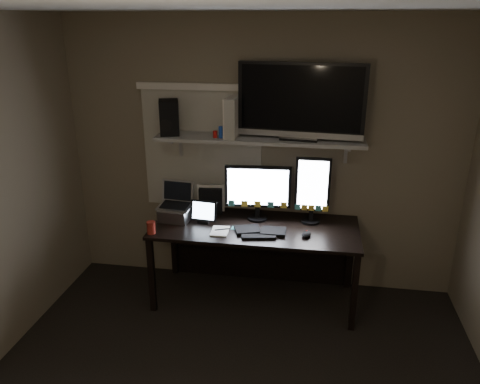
% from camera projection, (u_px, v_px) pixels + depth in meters
% --- Properties ---
extents(ceiling, '(3.60, 3.60, 0.00)m').
position_uv_depth(ceiling, '(220.00, 5.00, 2.17)').
color(ceiling, silver).
rests_on(ceiling, back_wall).
extents(back_wall, '(3.60, 0.00, 3.60)m').
position_uv_depth(back_wall, '(261.00, 157.00, 4.27)').
color(back_wall, '#7A6C57').
rests_on(back_wall, floor).
extents(window_blinds, '(1.10, 0.02, 1.10)m').
position_uv_depth(window_blinds, '(202.00, 150.00, 4.32)').
color(window_blinds, beige).
rests_on(window_blinds, back_wall).
extents(desk, '(1.80, 0.75, 0.73)m').
position_uv_depth(desk, '(257.00, 238.00, 4.28)').
color(desk, black).
rests_on(desk, floor).
extents(wall_shelf, '(1.80, 0.35, 0.03)m').
position_uv_depth(wall_shelf, '(259.00, 139.00, 4.04)').
color(wall_shelf, '#9F9E9B').
rests_on(wall_shelf, back_wall).
extents(monitor_landscape, '(0.59, 0.10, 0.52)m').
position_uv_depth(monitor_landscape, '(258.00, 192.00, 4.17)').
color(monitor_landscape, black).
rests_on(monitor_landscape, desk).
extents(monitor_portrait, '(0.30, 0.06, 0.61)m').
position_uv_depth(monitor_portrait, '(312.00, 190.00, 4.09)').
color(monitor_portrait, black).
rests_on(monitor_portrait, desk).
extents(keyboard, '(0.46, 0.25, 0.03)m').
position_uv_depth(keyboard, '(260.00, 231.00, 3.98)').
color(keyboard, black).
rests_on(keyboard, desk).
extents(mouse, '(0.10, 0.13, 0.04)m').
position_uv_depth(mouse, '(306.00, 234.00, 3.90)').
color(mouse, black).
rests_on(mouse, desk).
extents(notepad, '(0.15, 0.21, 0.01)m').
position_uv_depth(notepad, '(220.00, 231.00, 4.00)').
color(notepad, white).
rests_on(notepad, desk).
extents(tablet, '(0.25, 0.13, 0.21)m').
position_uv_depth(tablet, '(204.00, 212.00, 4.14)').
color(tablet, black).
rests_on(tablet, desk).
extents(file_sorter, '(0.22, 0.12, 0.27)m').
position_uv_depth(file_sorter, '(211.00, 199.00, 4.34)').
color(file_sorter, black).
rests_on(file_sorter, desk).
extents(laptop, '(0.32, 0.27, 0.34)m').
position_uv_depth(laptop, '(175.00, 203.00, 4.17)').
color(laptop, '#AAAAAF').
rests_on(laptop, desk).
extents(cup, '(0.09, 0.09, 0.11)m').
position_uv_depth(cup, '(151.00, 228.00, 3.95)').
color(cup, maroon).
rests_on(cup, desk).
extents(sticky_notes, '(0.36, 0.31, 0.00)m').
position_uv_depth(sticky_notes, '(238.00, 230.00, 4.02)').
color(sticky_notes, yellow).
rests_on(sticky_notes, desk).
extents(tv, '(1.07, 0.29, 0.63)m').
position_uv_depth(tv, '(301.00, 102.00, 3.86)').
color(tv, black).
rests_on(tv, wall_shelf).
extents(game_console, '(0.12, 0.29, 0.34)m').
position_uv_depth(game_console, '(232.00, 117.00, 4.00)').
color(game_console, silver).
rests_on(game_console, wall_shelf).
extents(speaker, '(0.22, 0.24, 0.30)m').
position_uv_depth(speaker, '(169.00, 117.00, 4.09)').
color(speaker, black).
rests_on(speaker, wall_shelf).
extents(bottles, '(0.23, 0.08, 0.14)m').
position_uv_depth(bottles, '(224.00, 130.00, 3.98)').
color(bottles, '#A50F0C').
rests_on(bottles, wall_shelf).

